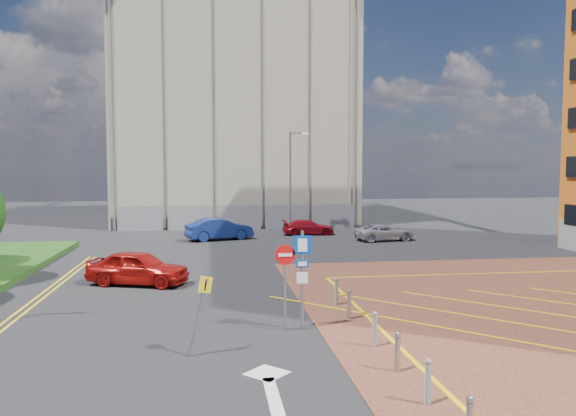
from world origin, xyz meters
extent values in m
plane|color=black|center=(0.00, 0.00, 0.00)|extent=(140.00, 140.00, 0.00)
cylinder|color=#9EA0A8|center=(4.00, 28.00, 4.00)|extent=(0.16, 0.16, 8.00)
cylinder|color=#9EA0A8|center=(4.60, 28.00, 7.88)|extent=(1.20, 0.10, 0.10)
cube|color=silver|center=(5.20, 28.00, 7.85)|extent=(0.50, 0.15, 0.12)
cylinder|color=#9EA0A8|center=(0.50, 1.00, 1.60)|extent=(0.10, 0.10, 3.20)
cube|color=#093BA5|center=(0.50, 0.97, 2.75)|extent=(0.60, 0.04, 0.60)
cube|color=white|center=(0.50, 0.94, 2.75)|extent=(0.30, 0.02, 0.42)
cube|color=#093BA5|center=(0.50, 0.97, 2.15)|extent=(0.40, 0.04, 0.25)
cube|color=white|center=(0.50, 0.94, 2.15)|extent=(0.28, 0.02, 0.14)
cube|color=white|center=(0.50, 0.97, 1.70)|extent=(0.35, 0.04, 0.35)
cylinder|color=#9EA0A8|center=(-0.05, 1.00, 1.35)|extent=(0.08, 0.08, 2.70)
cylinder|color=red|center=(-0.05, 0.97, 2.45)|extent=(0.64, 0.04, 0.64)
cube|color=white|center=(-0.05, 0.94, 2.45)|extent=(0.44, 0.02, 0.10)
cylinder|color=#9EA0A8|center=(-2.75, -1.04, 1.10)|extent=(0.61, 0.08, 2.15)
cube|color=yellow|center=(-2.53, -1.07, 2.00)|extent=(0.41, 0.41, 0.54)
cylinder|color=black|center=(2.30, -5.00, 0.47)|extent=(0.14, 0.14, 0.90)
cylinder|color=#9EA0A8|center=(2.30, -3.00, 0.47)|extent=(0.14, 0.14, 0.90)
cylinder|color=black|center=(2.30, -1.00, 0.47)|extent=(0.14, 0.14, 0.90)
cylinder|color=#9EA0A8|center=(2.30, 2.00, 0.47)|extent=(0.14, 0.14, 0.90)
cylinder|color=black|center=(2.30, 4.00, 0.47)|extent=(0.14, 0.14, 0.90)
cube|color=#AA9E8B|center=(0.00, 40.00, 11.00)|extent=(21.20, 19.20, 22.00)
cube|color=gold|center=(2.00, 42.00, 17.00)|extent=(0.90, 0.90, 34.00)
cube|color=gray|center=(1.00, 30.00, 1.00)|extent=(21.60, 0.06, 2.00)
imported|color=#A2100D|center=(-5.57, 8.81, 0.76)|extent=(4.81, 3.13, 1.52)
imported|color=navy|center=(-1.75, 23.55, 0.78)|extent=(5.01, 3.07, 1.56)
imported|color=maroon|center=(5.04, 25.65, 0.57)|extent=(3.99, 1.68, 1.15)
imported|color=silver|center=(9.79, 21.57, 0.58)|extent=(4.43, 2.57, 1.16)
camera|label=1|loc=(-2.39, -16.41, 5.25)|focal=35.00mm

